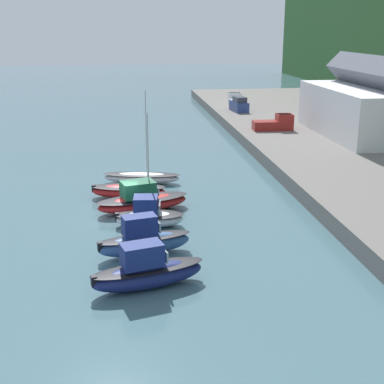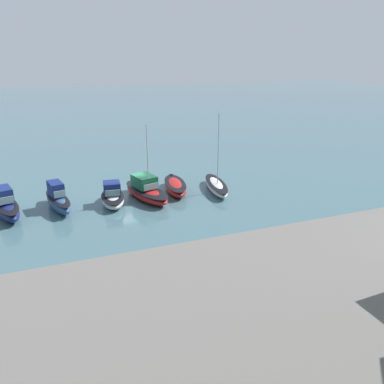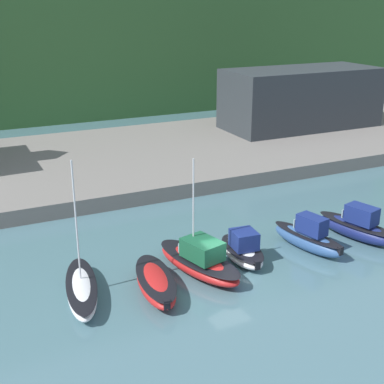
{
  "view_description": "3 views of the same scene",
  "coord_description": "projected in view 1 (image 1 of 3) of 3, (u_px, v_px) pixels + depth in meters",
  "views": [
    {
      "loc": [
        37.09,
        0.37,
        13.32
      ],
      "look_at": [
        0.93,
        5.05,
        1.97
      ],
      "focal_mm": 50.0,
      "sensor_mm": 36.0,
      "label": 1
    },
    {
      "loc": [
        6.92,
        35.28,
        13.04
      ],
      "look_at": [
        -4.66,
        4.86,
        1.37
      ],
      "focal_mm": 35.0,
      "sensor_mm": 36.0,
      "label": 2
    },
    {
      "loc": [
        -14.31,
        -25.3,
        16.18
      ],
      "look_at": [
        2.29,
        9.82,
        2.17
      ],
      "focal_mm": 50.0,
      "sensor_mm": 36.0,
      "label": 3
    }
  ],
  "objects": [
    {
      "name": "ground_plane",
      "position": [
        122.0,
        217.0,
        39.03
      ],
      "size": [
        320.0,
        320.0,
        0.0
      ],
      "primitive_type": "plane",
      "color": "#476B75"
    },
    {
      "name": "harbor_clubhouse",
      "position": [
        368.0,
        107.0,
        60.73
      ],
      "size": [
        18.47,
        10.2,
        8.98
      ],
      "color": "white",
      "rests_on": "quay_promenade"
    },
    {
      "name": "moored_boat_0",
      "position": [
        142.0,
        177.0,
        47.16
      ],
      "size": [
        3.04,
        7.04,
        8.1
      ],
      "rotation": [
        0.0,
        0.0,
        -0.19
      ],
      "color": "silver",
      "rests_on": "ground_plane"
    },
    {
      "name": "moored_boat_1",
      "position": [
        128.0,
        191.0,
        43.13
      ],
      "size": [
        3.02,
        6.29,
        1.1
      ],
      "rotation": [
        0.0,
        0.0,
        -0.16
      ],
      "color": "red",
      "rests_on": "ground_plane"
    },
    {
      "name": "moored_boat_2",
      "position": [
        142.0,
        200.0,
        40.03
      ],
      "size": [
        4.17,
        7.42,
        7.35
      ],
      "rotation": [
        0.0,
        0.0,
        0.26
      ],
      "color": "red",
      "rests_on": "ground_plane"
    },
    {
      "name": "moored_boat_3",
      "position": [
        149.0,
        216.0,
        36.96
      ],
      "size": [
        2.58,
        4.94,
        2.15
      ],
      "rotation": [
        0.0,
        0.0,
        -0.1
      ],
      "color": "silver",
      "rests_on": "ground_plane"
    },
    {
      "name": "moored_boat_4",
      "position": [
        144.0,
        241.0,
        32.26
      ],
      "size": [
        2.78,
        6.0,
        2.54
      ],
      "rotation": [
        0.0,
        0.0,
        0.23
      ],
      "color": "#33568E",
      "rests_on": "ground_plane"
    },
    {
      "name": "moored_boat_5",
      "position": [
        147.0,
        271.0,
        28.19
      ],
      "size": [
        3.33,
        6.45,
        2.54
      ],
      "rotation": [
        0.0,
        0.0,
        0.27
      ],
      "color": "navy",
      "rests_on": "ground_plane"
    },
    {
      "name": "parked_car_2",
      "position": [
        239.0,
        105.0,
        78.38
      ],
      "size": [
        4.36,
        2.21,
        2.16
      ],
      "rotation": [
        0.0,
        0.0,
        1.67
      ],
      "color": "navy",
      "rests_on": "quay_promenade"
    },
    {
      "name": "pickup_truck_0",
      "position": [
        235.0,
        100.0,
        84.38
      ],
      "size": [
        4.8,
        2.15,
        1.9
      ],
      "rotation": [
        0.0,
        0.0,
        1.53
      ],
      "color": "silver",
      "rests_on": "quay_promenade"
    },
    {
      "name": "pickup_truck_1",
      "position": [
        276.0,
        123.0,
        64.3
      ],
      "size": [
        2.14,
        4.8,
        1.9
      ],
      "rotation": [
        0.0,
        0.0,
        -0.04
      ],
      "color": "maroon",
      "rests_on": "quay_promenade"
    }
  ]
}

